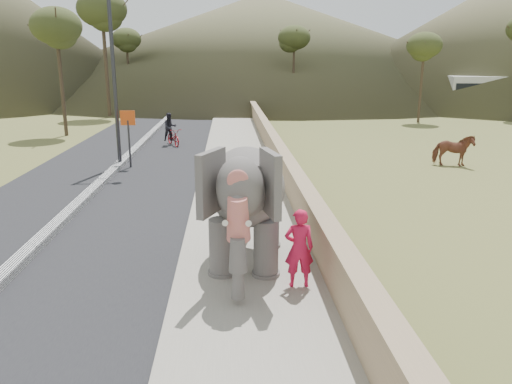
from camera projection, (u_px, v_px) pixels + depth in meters
The scene contains 13 objects.
ground at pixel (254, 338), 8.15m from camera, with size 160.00×160.00×0.00m, color olive.
road at pixel (97, 189), 17.53m from camera, with size 7.00×120.00×0.03m, color black.
median at pixel (97, 186), 17.50m from camera, with size 0.35×120.00×0.22m, color black.
walkway at pixel (239, 185), 17.78m from camera, with size 3.00×120.00×0.15m, color #9E9687.
parapet at pixel (285, 172), 17.75m from camera, with size 0.30×120.00×1.10m, color tan.
lamppost at pixel (120, 48), 20.09m from camera, with size 1.76×0.36×8.00m.
signboard at pixel (128, 129), 20.65m from camera, with size 0.60×0.08×2.40m.
cow at pixel (453, 150), 21.24m from camera, with size 0.74×1.63×1.38m, color brown.
distant_car at pixel (471, 104), 43.04m from camera, with size 1.70×4.23×1.44m, color silver.
hill_far at pixel (263, 42), 74.21m from camera, with size 80.00×80.00×14.00m, color brown.
elephant_and_man at pixel (247, 203), 10.64m from camera, with size 2.33×3.78×2.62m.
motorcyclist at pixel (172, 133), 26.37m from camera, with size 1.26×1.84×1.74m.
trees at pixel (238, 66), 34.77m from camera, with size 46.93×43.14×9.82m.
Camera 1 is at (-0.37, -7.26, 4.39)m, focal length 35.00 mm.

